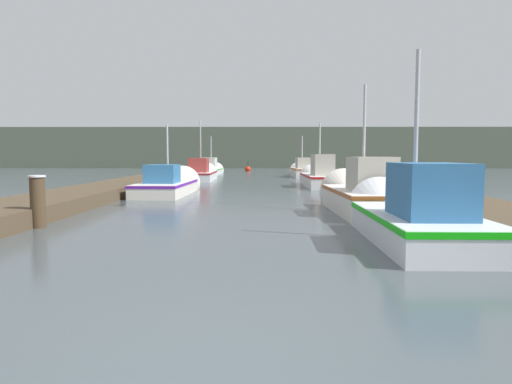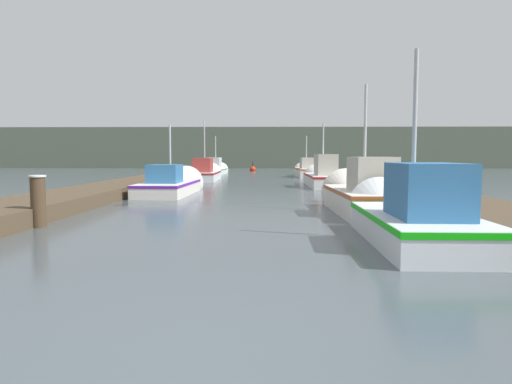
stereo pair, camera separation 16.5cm
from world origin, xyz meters
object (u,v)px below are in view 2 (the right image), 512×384
object	(u,v)px
fishing_boat_1	(362,194)
mooring_piling_1	(321,167)
fishing_boat_6	(216,169)
mooring_piling_0	(38,201)
fishing_boat_3	(322,176)
fishing_boat_2	(174,185)
fishing_boat_4	(205,173)
fishing_boat_5	(306,170)
fishing_boat_0	(407,215)
mooring_piling_2	(209,167)
channel_buoy	(253,169)

from	to	relation	value
fishing_boat_1	mooring_piling_1	bearing A→B (deg)	84.89
fishing_boat_6	mooring_piling_0	bearing A→B (deg)	-88.57
fishing_boat_3	mooring_piling_1	size ratio (longest dim) A/B	4.40
fishing_boat_2	fishing_boat_4	world-z (taller)	fishing_boat_4
mooring_piling_1	fishing_boat_2	bearing A→B (deg)	-117.24
fishing_boat_3	fishing_boat_6	bearing A→B (deg)	115.77
fishing_boat_3	fishing_boat_5	world-z (taller)	fishing_boat_3
fishing_boat_4	fishing_boat_6	world-z (taller)	fishing_boat_4
fishing_boat_0	fishing_boat_6	bearing A→B (deg)	104.28
fishing_boat_0	mooring_piling_1	bearing A→B (deg)	87.89
mooring_piling_0	fishing_boat_5	bearing A→B (deg)	71.39
fishing_boat_1	fishing_boat_2	world-z (taller)	fishing_boat_1
fishing_boat_0	mooring_piling_2	xyz separation A→B (m)	(-8.00, 32.71, 0.06)
fishing_boat_4	mooring_piling_0	world-z (taller)	fishing_boat_4
mooring_piling_0	mooring_piling_1	bearing A→B (deg)	69.65
fishing_boat_4	fishing_boat_5	distance (m)	8.28
fishing_boat_3	mooring_piling_0	world-z (taller)	fishing_boat_3
fishing_boat_2	fishing_boat_4	size ratio (longest dim) A/B	1.02
fishing_boat_0	mooring_piling_0	size ratio (longest dim) A/B	4.35
channel_buoy	fishing_boat_0	bearing A→B (deg)	-83.54
fishing_boat_0	fishing_boat_5	xyz separation A→B (m)	(0.19, 24.86, 0.02)
fishing_boat_3	mooring_piling_0	size ratio (longest dim) A/B	5.31
fishing_boat_5	mooring_piling_2	world-z (taller)	fishing_boat_5
fishing_boat_4	channel_buoy	xyz separation A→B (m)	(2.58, 15.84, -0.24)
fishing_boat_4	mooring_piling_2	size ratio (longest dim) A/B	5.81
fishing_boat_3	fishing_boat_5	xyz separation A→B (m)	(0.02, 9.99, -0.03)
fishing_boat_6	channel_buoy	distance (m)	7.22
fishing_boat_4	mooring_piling_1	bearing A→B (deg)	34.90
fishing_boat_1	fishing_boat_6	size ratio (longest dim) A/B	1.10
fishing_boat_4	fishing_boat_6	distance (m)	9.23
fishing_boat_4	mooring_piling_1	size ratio (longest dim) A/B	4.09
fishing_boat_2	channel_buoy	size ratio (longest dim) A/B	5.25
mooring_piling_0	mooring_piling_2	xyz separation A→B (m)	(-0.17, 31.65, -0.09)
fishing_boat_6	mooring_piling_2	size ratio (longest dim) A/B	4.73
fishing_boat_4	mooring_piling_2	bearing A→B (deg)	95.64
fishing_boat_1	mooring_piling_0	distance (m)	8.48
fishing_boat_0	fishing_boat_1	xyz separation A→B (m)	(0.01, 4.30, 0.03)
fishing_boat_2	mooring_piling_2	world-z (taller)	fishing_boat_2
fishing_boat_0	fishing_boat_4	size ratio (longest dim) A/B	0.88
fishing_boat_0	fishing_boat_2	xyz separation A→B (m)	(-6.67, 10.25, -0.08)
fishing_boat_0	mooring_piling_2	size ratio (longest dim) A/B	5.13
fishing_boat_1	channel_buoy	size ratio (longest dim) A/B	4.63
mooring_piling_1	fishing_boat_3	bearing A→B (deg)	-96.32
fishing_boat_0	fishing_boat_4	bearing A→B (deg)	109.21
fishing_boat_0	fishing_boat_6	size ratio (longest dim) A/B	1.08
fishing_boat_2	mooring_piling_0	xyz separation A→B (m)	(-1.15, -9.19, 0.23)
fishing_boat_0	fishing_boat_6	distance (m)	30.24
fishing_boat_0	mooring_piling_2	distance (m)	33.67
fishing_boat_5	fishing_boat_2	bearing A→B (deg)	-116.47
fishing_boat_5	channel_buoy	distance (m)	11.98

